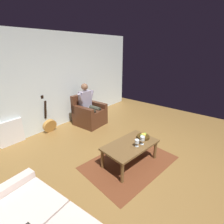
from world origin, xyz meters
TOP-DOWN VIEW (x-y plane):
  - ground_plane at (0.00, 0.00)m, footprint 7.06×7.06m
  - wall_back at (0.00, -2.97)m, footprint 6.16×0.06m
  - rug at (0.25, -0.30)m, footprint 1.94×1.45m
  - armchair at (-0.54, -2.31)m, footprint 0.78×0.82m
  - person_seated at (-0.54, -2.31)m, footprint 0.64×0.61m
  - coffee_table at (0.25, -0.30)m, footprint 1.17×0.76m
  - guitar at (0.52, -2.77)m, footprint 0.38×0.31m
  - radiator at (1.44, -2.90)m, footprint 0.56×0.06m
  - wine_glass_near at (0.24, -0.17)m, footprint 0.09×0.09m
  - wine_glass_far at (0.11, -0.12)m, footprint 0.09×0.09m
  - fruit_bowl at (-0.12, -0.23)m, footprint 0.26×0.26m

SIDE VIEW (x-z plane):
  - ground_plane at x=0.00m, z-range 0.00..0.00m
  - rug at x=0.25m, z-range 0.00..0.01m
  - guitar at x=0.52m, z-range -0.29..0.74m
  - radiator at x=1.44m, z-range 0.00..0.61m
  - armchair at x=-0.54m, z-range -0.13..0.77m
  - coffee_table at x=0.25m, z-range 0.16..0.60m
  - fruit_bowl at x=-0.12m, z-range 0.42..0.53m
  - wine_glass_near at x=0.24m, z-range 0.47..0.61m
  - wine_glass_far at x=0.11m, z-range 0.47..0.65m
  - person_seated at x=-0.54m, z-range 0.04..1.28m
  - wall_back at x=0.00m, z-range 0.00..2.61m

